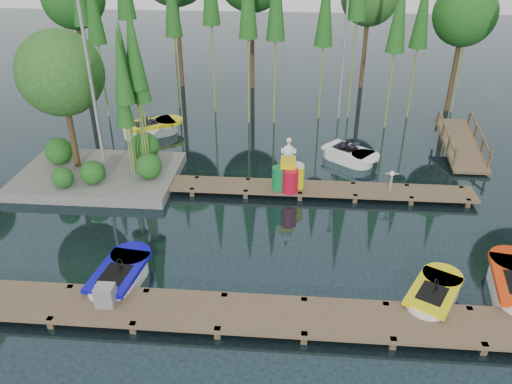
# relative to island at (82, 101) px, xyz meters

# --- Properties ---
(ground_plane) EXTENTS (90.00, 90.00, 0.00)m
(ground_plane) POSITION_rel_island_xyz_m (6.30, -3.29, -3.18)
(ground_plane) COLOR #1C2E34
(near_dock) EXTENTS (18.00, 1.50, 0.50)m
(near_dock) POSITION_rel_island_xyz_m (6.30, -7.79, -2.95)
(near_dock) COLOR brown
(near_dock) RESTS_ON ground
(far_dock) EXTENTS (15.00, 1.20, 0.50)m
(far_dock) POSITION_rel_island_xyz_m (7.30, -0.79, -2.95)
(far_dock) COLOR brown
(far_dock) RESTS_ON ground
(island) EXTENTS (6.20, 4.20, 6.75)m
(island) POSITION_rel_island_xyz_m (0.00, 0.00, 0.00)
(island) COLOR slate
(island) RESTS_ON ground
(lamp_island) EXTENTS (0.30, 0.30, 7.25)m
(lamp_island) POSITION_rel_island_xyz_m (0.80, -0.79, 1.08)
(lamp_island) COLOR gray
(lamp_island) RESTS_ON ground
(lamp_rear) EXTENTS (0.30, 0.30, 7.25)m
(lamp_rear) POSITION_rel_island_xyz_m (10.30, 7.71, 1.08)
(lamp_rear) COLOR gray
(lamp_rear) RESTS_ON ground
(ramp) EXTENTS (1.50, 3.94, 1.49)m
(ramp) POSITION_rel_island_xyz_m (15.30, 3.21, -2.60)
(ramp) COLOR brown
(ramp) RESTS_ON ground
(boat_blue) EXTENTS (1.50, 2.73, 0.88)m
(boat_blue) POSITION_rel_island_xyz_m (3.22, -6.59, -2.93)
(boat_blue) COLOR white
(boat_blue) RESTS_ON ground
(boat_yellow_near) EXTENTS (2.14, 2.65, 0.82)m
(boat_yellow_near) POSITION_rel_island_xyz_m (11.93, -6.69, -2.95)
(boat_yellow_near) COLOR white
(boat_yellow_near) RESTS_ON ground
(boat_yellow_far) EXTENTS (3.19, 2.69, 1.47)m
(boat_yellow_far) POSITION_rel_island_xyz_m (1.11, 4.64, -2.87)
(boat_yellow_far) COLOR white
(boat_yellow_far) RESTS_ON ground
(boat_white_far) EXTENTS (2.76, 2.55, 1.23)m
(boat_white_far) POSITION_rel_island_xyz_m (10.41, 2.35, -2.91)
(boat_white_far) COLOR white
(boat_white_far) RESTS_ON ground
(utility_cabinet) EXTENTS (0.49, 0.41, 0.60)m
(utility_cabinet) POSITION_rel_island_xyz_m (3.27, -7.79, -2.58)
(utility_cabinet) COLOR gray
(utility_cabinet) RESTS_ON near_dock
(yellow_barrel) EXTENTS (0.55, 0.55, 0.83)m
(yellow_barrel) POSITION_rel_island_xyz_m (8.17, -0.79, -2.47)
(yellow_barrel) COLOR yellow
(yellow_barrel) RESTS_ON far_dock
(drum_cluster) EXTENTS (1.17, 1.08, 2.02)m
(drum_cluster) POSITION_rel_island_xyz_m (7.86, -0.94, -2.29)
(drum_cluster) COLOR #0D7838
(drum_cluster) RESTS_ON far_dock
(seagull_post) EXTENTS (0.50, 0.27, 0.80)m
(seagull_post) POSITION_rel_island_xyz_m (11.66, -0.79, -2.35)
(seagull_post) COLOR gray
(seagull_post) RESTS_ON far_dock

